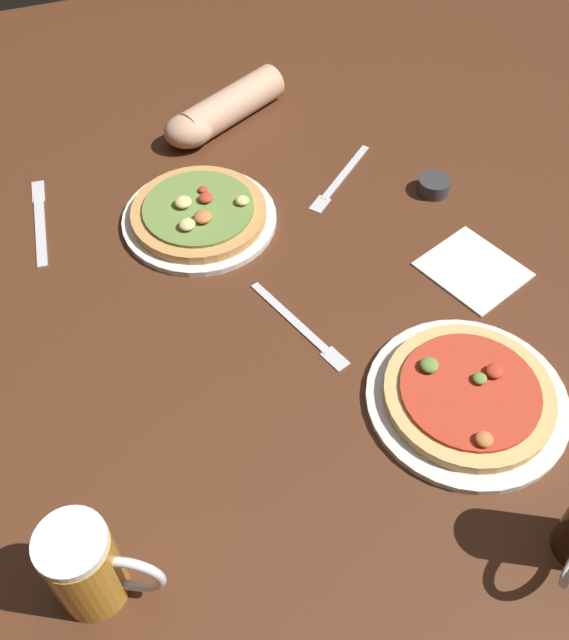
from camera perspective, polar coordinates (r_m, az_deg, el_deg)
ground_plane at (r=1.19m, az=0.00°, el=-1.06°), size 2.40×2.40×0.03m
pizza_plate_near at (r=1.12m, az=14.18°, el=-5.82°), size 0.30×0.30×0.05m
pizza_plate_far at (r=1.35m, az=-6.70°, el=8.20°), size 0.28×0.28×0.05m
beer_mug_dark at (r=0.94m, az=-15.21°, el=-18.14°), size 0.13×0.09×0.15m
ramekin_sauce at (r=1.44m, az=11.60°, el=10.28°), size 0.06×0.06×0.03m
napkin_folded at (r=1.31m, az=14.55°, el=3.91°), size 0.19×0.20×0.01m
fork_left at (r=1.18m, az=1.21°, el=-0.46°), size 0.10×0.22×0.01m
knife_right at (r=1.43m, az=-18.61°, el=7.40°), size 0.04×0.24×0.01m
fork_spare at (r=1.44m, az=4.35°, el=10.97°), size 0.18×0.16×0.01m
diner_arm at (r=1.56m, az=-5.09°, el=15.92°), size 0.28×0.18×0.07m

